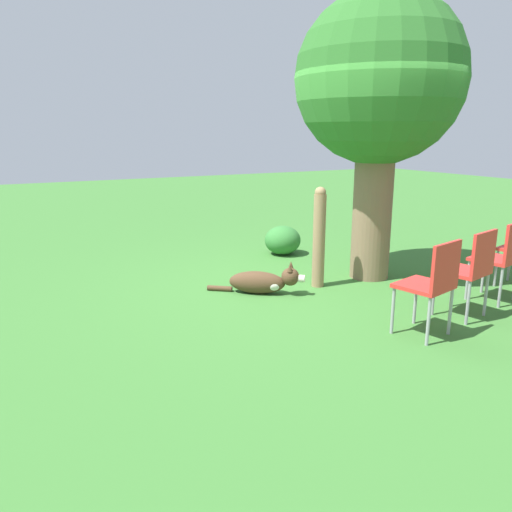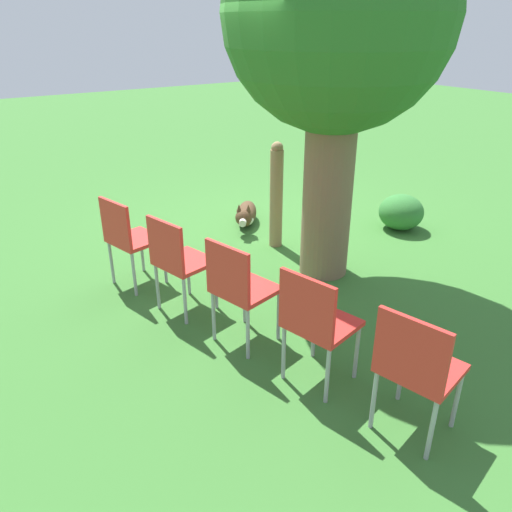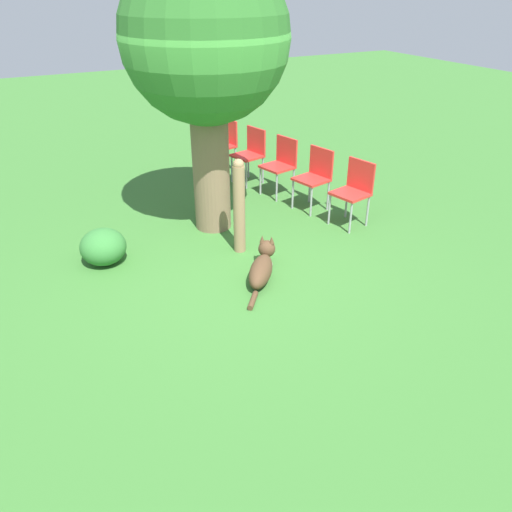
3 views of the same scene
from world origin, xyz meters
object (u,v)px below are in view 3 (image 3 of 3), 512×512
object	(u,v)px
red_chair_0	(354,188)
red_chair_3	(251,151)
fence_post	(239,206)
red_chair_1	(315,174)
red_chair_4	(224,141)
dog	(262,267)
oak_tree	(205,45)
red_chair_2	(281,162)

from	to	relation	value
red_chair_0	red_chair_3	xyz separation A→B (m)	(-0.51, 2.13, 0.00)
fence_post	red_chair_1	size ratio (longest dim) A/B	1.34
fence_post	red_chair_1	bearing A→B (deg)	24.39
fence_post	red_chair_3	size ratio (longest dim) A/B	1.34
red_chair_0	red_chair_4	bearing A→B (deg)	-89.61
red_chair_0	red_chair_4	size ratio (longest dim) A/B	1.00
dog	red_chair_3	bearing A→B (deg)	14.03
dog	red_chair_0	size ratio (longest dim) A/B	1.05
fence_post	oak_tree	bearing A→B (deg)	91.31
dog	red_chair_4	xyz separation A→B (m)	(1.12, 3.56, 0.39)
red_chair_2	red_chair_4	world-z (taller)	same
fence_post	red_chair_4	size ratio (longest dim) A/B	1.34
dog	red_chair_1	bearing A→B (deg)	-10.37
red_chair_1	oak_tree	bearing A→B (deg)	-16.74
red_chair_4	fence_post	bearing A→B (deg)	56.36
oak_tree	red_chair_1	bearing A→B (deg)	-3.59
red_chair_0	red_chair_2	size ratio (longest dim) A/B	1.00
dog	red_chair_4	distance (m)	3.75
red_chair_3	red_chair_4	distance (m)	0.73
oak_tree	red_chair_1	distance (m)	2.42
oak_tree	red_chair_1	world-z (taller)	oak_tree
red_chair_1	red_chair_3	size ratio (longest dim) A/B	1.00
red_chair_1	red_chair_2	distance (m)	0.73
red_chair_1	red_chair_4	xyz separation A→B (m)	(-0.51, 2.13, 0.00)
red_chair_2	red_chair_4	bearing A→B (deg)	-89.61
dog	fence_post	distance (m)	0.86
fence_post	red_chair_3	distance (m)	2.46
dog	red_chair_3	xyz separation A→B (m)	(1.29, 2.85, 0.39)
oak_tree	red_chair_4	xyz separation A→B (m)	(1.08, 2.03, -1.82)
red_chair_2	red_chair_3	xyz separation A→B (m)	(-0.17, 0.71, 0.00)
oak_tree	fence_post	xyz separation A→B (m)	(0.02, -0.81, -1.75)
red_chair_1	red_chair_2	bearing A→B (deg)	-89.61
red_chair_3	red_chair_4	bearing A→B (deg)	-89.61
red_chair_0	oak_tree	bearing A→B (deg)	-37.80
red_chair_2	oak_tree	bearing A→B (deg)	10.05
dog	fence_post	world-z (taller)	fence_post
fence_post	red_chair_1	world-z (taller)	fence_post
dog	red_chair_1	xyz separation A→B (m)	(1.63, 1.43, 0.39)
dog	red_chair_4	size ratio (longest dim) A/B	1.05
oak_tree	red_chair_1	xyz separation A→B (m)	(1.59, -0.10, -1.82)
oak_tree	dog	bearing A→B (deg)	-91.52
red_chair_0	red_chair_4	distance (m)	2.92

